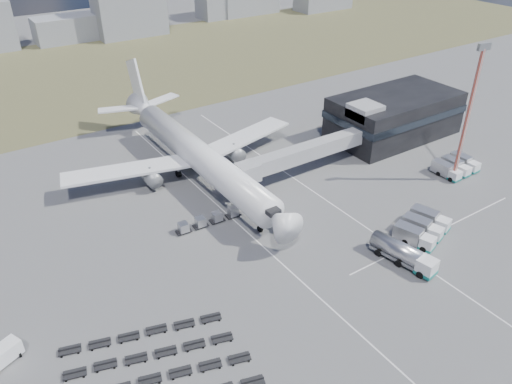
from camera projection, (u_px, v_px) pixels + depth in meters
ground at (292, 259)px, 79.33m from camera, size 420.00×420.00×0.00m
grass_strip at (81, 75)px, 157.45m from camera, size 420.00×90.00×0.01m
lane_markings at (326, 230)px, 86.08m from camera, size 47.12×110.00×0.01m
terminal at (394, 115)px, 116.21m from camera, size 30.40×16.40×11.00m
jet_bridge at (294, 156)px, 98.72m from camera, size 30.30×3.80×7.05m
airliner at (195, 153)px, 99.57m from camera, size 51.59×64.53×17.62m
skyline at (11, 24)px, 176.76m from camera, size 294.82×24.30×25.95m
fuel_tanker at (403, 254)px, 77.68m from camera, size 4.68×11.16×3.50m
pushback_tug at (285, 225)px, 86.07m from camera, size 3.51×2.31×1.47m
utility_van at (3, 356)px, 61.45m from camera, size 4.99×3.76×2.41m
catering_truck at (194, 160)px, 105.20m from camera, size 3.70×6.47×2.79m
service_trucks_near at (422, 228)px, 84.13m from camera, size 10.55×9.12×2.72m
service_trucks_far at (456, 166)px, 102.87m from camera, size 8.47×6.49×2.53m
uld_row at (209, 220)px, 86.98m from camera, size 12.27×2.19×1.69m
baggage_dollies at (151, 382)px, 59.15m from camera, size 27.67×22.83×0.66m
floodlight_mast at (468, 116)px, 93.77m from camera, size 2.62×2.12×27.43m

